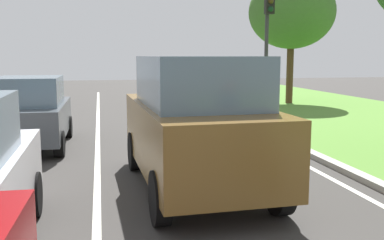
{
  "coord_description": "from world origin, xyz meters",
  "views": [
    {
      "loc": [
        -0.61,
        1.8,
        2.3
      ],
      "look_at": [
        0.92,
        9.14,
        1.2
      ],
      "focal_mm": 41.57,
      "sensor_mm": 36.0,
      "label": 1
    }
  ],
  "objects_px": {
    "car_suv_ahead": "(196,122)",
    "car_hatchback_far": "(31,113)",
    "traffic_light_near_right": "(268,26)",
    "tree_roadside_far": "(292,12)"
  },
  "relations": [
    {
      "from": "tree_roadside_far",
      "to": "car_hatchback_far",
      "type": "bearing_deg",
      "value": -142.34
    },
    {
      "from": "car_suv_ahead",
      "to": "car_hatchback_far",
      "type": "distance_m",
      "value": 5.33
    },
    {
      "from": "car_hatchback_far",
      "to": "traffic_light_near_right",
      "type": "bearing_deg",
      "value": 27.98
    },
    {
      "from": "car_suv_ahead",
      "to": "traffic_light_near_right",
      "type": "relative_size",
      "value": 0.91
    },
    {
      "from": "car_hatchback_far",
      "to": "traffic_light_near_right",
      "type": "height_order",
      "value": "traffic_light_near_right"
    },
    {
      "from": "car_hatchback_far",
      "to": "tree_roadside_far",
      "type": "height_order",
      "value": "tree_roadside_far"
    },
    {
      "from": "car_hatchback_far",
      "to": "tree_roadside_far",
      "type": "relative_size",
      "value": 0.62
    },
    {
      "from": "traffic_light_near_right",
      "to": "tree_roadside_far",
      "type": "relative_size",
      "value": 0.84
    },
    {
      "from": "traffic_light_near_right",
      "to": "car_hatchback_far",
      "type": "bearing_deg",
      "value": -152.49
    },
    {
      "from": "traffic_light_near_right",
      "to": "tree_roadside_far",
      "type": "bearing_deg",
      "value": 56.08
    }
  ]
}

